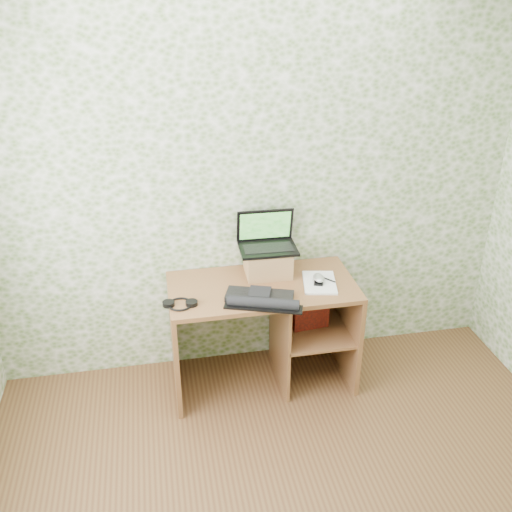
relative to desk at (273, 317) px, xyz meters
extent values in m
plane|color=silver|center=(-0.08, 0.28, 0.82)|extent=(3.50, 0.00, 3.50)
cube|color=brown|center=(-0.08, -0.03, 0.25)|extent=(1.20, 0.60, 0.03)
cube|color=brown|center=(-0.66, -0.03, -0.12)|extent=(0.03, 0.60, 0.72)
cube|color=brown|center=(0.51, -0.03, -0.12)|extent=(0.03, 0.60, 0.72)
cube|color=brown|center=(0.04, -0.03, -0.12)|extent=(0.02, 0.56, 0.72)
cube|color=brown|center=(0.27, -0.03, -0.10)|extent=(0.46, 0.56, 0.02)
cube|color=brown|center=(0.28, 0.26, -0.12)|extent=(0.48, 0.02, 0.72)
cube|color=#9E7846|center=(-0.01, 0.12, 0.36)|extent=(0.30, 0.25, 0.18)
cube|color=black|center=(-0.01, 0.12, 0.45)|extent=(0.38, 0.26, 0.02)
cube|color=black|center=(-0.01, 0.11, 0.46)|extent=(0.32, 0.15, 0.00)
cube|color=black|center=(-0.01, 0.22, 0.58)|extent=(0.37, 0.07, 0.23)
cube|color=#1A5A19|center=(-0.01, 0.21, 0.57)|extent=(0.33, 0.05, 0.20)
cube|color=black|center=(-0.13, -0.18, 0.29)|extent=(0.44, 0.28, 0.03)
cube|color=black|center=(-0.13, -0.18, 0.29)|extent=(0.17, 0.17, 0.05)
cylinder|color=black|center=(-0.13, -0.29, 0.30)|extent=(0.43, 0.20, 0.07)
cube|color=black|center=(-0.13, -0.30, 0.27)|extent=(0.47, 0.24, 0.01)
torus|color=black|center=(-0.61, -0.17, 0.28)|extent=(0.17, 0.17, 0.01)
cylinder|color=black|center=(-0.68, -0.16, 0.28)|extent=(0.07, 0.07, 0.03)
cylinder|color=black|center=(-0.54, -0.18, 0.28)|extent=(0.07, 0.07, 0.03)
cube|color=white|center=(0.29, -0.08, 0.28)|extent=(0.26, 0.32, 0.01)
ellipsoid|color=#B7B7BA|center=(0.28, -0.08, 0.30)|extent=(0.10, 0.13, 0.04)
cylinder|color=black|center=(0.34, -0.05, 0.29)|extent=(0.10, 0.12, 0.01)
cube|color=#9D1B0E|center=(0.25, -0.03, 0.06)|extent=(0.25, 0.10, 0.29)
camera|label=1|loc=(-0.71, -3.12, 2.10)|focal=40.00mm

